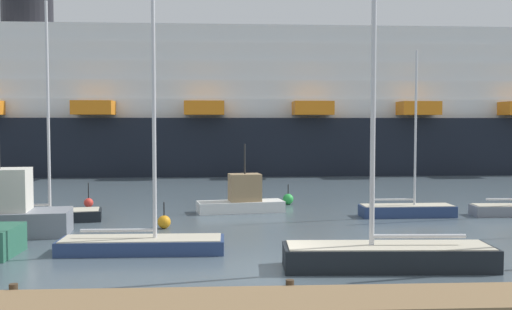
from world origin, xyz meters
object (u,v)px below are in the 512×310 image
at_px(sailboat_2, 407,209).
at_px(channel_buoy_0, 89,203).
at_px(fishing_boat_2, 242,199).
at_px(sailboat_3, 40,212).
at_px(sailboat_1, 142,240).
at_px(channel_buoy_1, 164,222).
at_px(sailboat_5, 388,250).
at_px(cruise_ship, 205,111).
at_px(channel_buoy_2, 288,199).

bearing_deg(sailboat_2, channel_buoy_0, 165.06).
xyz_separation_m(sailboat_2, fishing_boat_2, (-9.14, 2.17, 0.33)).
distance_m(sailboat_3, channel_buoy_0, 5.44).
distance_m(sailboat_1, fishing_boat_2, 11.38).
bearing_deg(channel_buoy_1, sailboat_2, 12.92).
relative_size(sailboat_1, channel_buoy_0, 7.11).
relative_size(sailboat_3, fishing_boat_2, 2.21).
height_order(sailboat_3, sailboat_5, sailboat_5).
xyz_separation_m(sailboat_3, sailboat_5, (15.51, -10.79, 0.15)).
relative_size(sailboat_1, cruise_ship, 0.10).
relative_size(sailboat_1, channel_buoy_1, 8.16).
xyz_separation_m(sailboat_1, sailboat_5, (9.13, -3.16, 0.17)).
distance_m(sailboat_1, channel_buoy_1, 5.33).
height_order(sailboat_3, channel_buoy_0, sailboat_3).
bearing_deg(channel_buoy_0, cruise_ship, 76.92).
xyz_separation_m(sailboat_2, sailboat_3, (-19.88, -0.71, 0.06)).
height_order(sailboat_1, sailboat_3, sailboat_3).
relative_size(sailboat_5, channel_buoy_0, 9.20).
height_order(sailboat_3, channel_buoy_1, sailboat_3).
xyz_separation_m(sailboat_2, sailboat_5, (-4.38, -11.49, 0.21)).
bearing_deg(channel_buoy_0, sailboat_2, -13.82).
distance_m(sailboat_3, channel_buoy_1, 7.10).
xyz_separation_m(sailboat_5, channel_buoy_0, (-14.20, 16.07, -0.36)).
height_order(sailboat_2, channel_buoy_1, sailboat_2).
bearing_deg(channel_buoy_1, fishing_boat_2, 52.14).
bearing_deg(sailboat_2, sailboat_3, -179.08).
xyz_separation_m(sailboat_3, fishing_boat_2, (10.75, 2.87, 0.27)).
bearing_deg(cruise_ship, sailboat_2, -69.44).
distance_m(channel_buoy_1, cruise_ship, 35.34).
bearing_deg(sailboat_1, channel_buoy_0, 111.79).
height_order(channel_buoy_1, cruise_ship, cruise_ship).
bearing_deg(sailboat_3, fishing_boat_2, 4.75).
bearing_deg(sailboat_2, sailboat_1, -149.43).
bearing_deg(sailboat_1, sailboat_3, 130.23).
relative_size(channel_buoy_1, channel_buoy_2, 1.02).
xyz_separation_m(channel_buoy_1, channel_buoy_2, (7.07, 8.22, 0.01)).
bearing_deg(cruise_ship, sailboat_3, -103.76).
bearing_deg(fishing_boat_2, sailboat_5, -80.64).
relative_size(fishing_boat_2, channel_buoy_1, 3.97).
relative_size(channel_buoy_2, cruise_ship, 0.01).
bearing_deg(sailboat_1, sailboat_2, 32.03).
xyz_separation_m(sailboat_3, cruise_ship, (7.62, 32.47, 6.03)).
distance_m(sailboat_2, sailboat_3, 19.90).
height_order(fishing_boat_2, channel_buoy_0, fishing_boat_2).
height_order(sailboat_2, fishing_boat_2, sailboat_2).
bearing_deg(sailboat_5, channel_buoy_1, -41.49).
xyz_separation_m(sailboat_2, channel_buoy_2, (-6.10, 5.20, -0.10)).
height_order(channel_buoy_0, channel_buoy_1, channel_buoy_0).
height_order(channel_buoy_1, channel_buoy_2, channel_buoy_1).
bearing_deg(channel_buoy_2, cruise_ship, 103.06).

